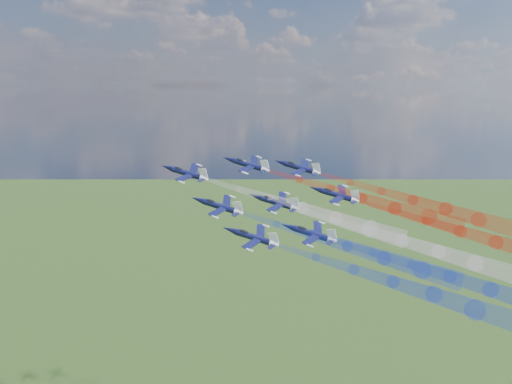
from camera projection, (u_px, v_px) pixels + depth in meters
jet_lead at (187, 173)px, 149.54m from camera, size 17.18×17.49×9.67m
trail_lead at (303, 208)px, 142.24m from camera, size 35.20×41.97×17.36m
jet_inner_left at (219, 206)px, 138.19m from camera, size 17.18×17.49×9.67m
trail_inner_left at (347, 246)px, 130.89m from camera, size 35.20×41.97×17.36m
jet_inner_right at (248, 165)px, 155.64m from camera, size 17.18×17.49×9.67m
trail_inner_right at (362, 198)px, 148.35m from camera, size 35.20×41.97×17.36m
jet_outer_left at (253, 237)px, 128.85m from camera, size 17.18×17.49×9.67m
trail_outer_left at (393, 282)px, 121.56m from camera, size 35.20×41.97×17.36m
jet_center_third at (276, 202)px, 143.48m from camera, size 17.18×17.49×9.67m
trail_center_third at (402, 241)px, 136.19m from camera, size 35.20×41.97×17.36m
jet_outer_right at (299, 168)px, 159.64m from camera, size 17.18×17.49×9.67m
trail_outer_right at (413, 200)px, 152.35m from camera, size 35.20×41.97×17.36m
jet_rear_left at (311, 234)px, 132.58m from camera, size 17.18×17.49×9.67m
trail_rear_left at (450, 277)px, 125.28m from camera, size 35.20×41.97×17.36m
jet_rear_right at (337, 195)px, 149.32m from camera, size 17.18×17.49×9.67m
trail_rear_right at (460, 231)px, 142.03m from camera, size 35.20×41.97×17.36m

